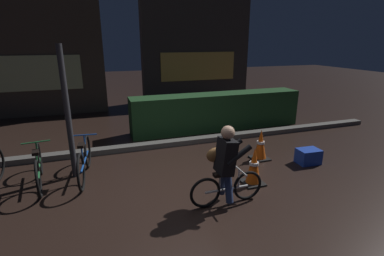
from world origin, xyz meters
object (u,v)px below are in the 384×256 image
traffic_cone_near (254,167)px  traffic_cone_far (261,145)px  cyclist (225,165)px  street_post (68,114)px  parked_bike_center_left (84,160)px  blue_crate (308,156)px  parked_bike_left_mid (39,167)px

traffic_cone_near → traffic_cone_far: traffic_cone_near is taller
traffic_cone_near → cyclist: cyclist is taller
street_post → parked_bike_center_left: (0.19, -0.11, -0.84)m
blue_crate → cyclist: 2.43m
parked_bike_left_mid → parked_bike_center_left: parked_bike_center_left is taller
traffic_cone_near → cyclist: (-0.74, -0.41, 0.31)m
street_post → traffic_cone_near: bearing=-23.8°
cyclist → blue_crate: bearing=19.9°
parked_bike_left_mid → cyclist: cyclist is taller
parked_bike_center_left → cyclist: size_ratio=1.29×
traffic_cone_near → traffic_cone_far: 1.14m
street_post → cyclist: street_post is taller
parked_bike_center_left → blue_crate: (4.27, -0.79, -0.19)m
traffic_cone_far → cyclist: bearing=-137.5°
parked_bike_left_mid → parked_bike_center_left: 0.74m
parked_bike_center_left → cyclist: 2.60m
street_post → traffic_cone_far: (3.65, -0.39, -0.86)m
traffic_cone_far → blue_crate: traffic_cone_far is taller
parked_bike_left_mid → parked_bike_center_left: bearing=-94.9°
traffic_cone_near → parked_bike_left_mid: bearing=161.6°
parked_bike_center_left → traffic_cone_far: 3.47m
street_post → parked_bike_center_left: street_post is taller
parked_bike_left_mid → traffic_cone_near: (3.50, -1.16, -0.00)m
street_post → traffic_cone_far: size_ratio=3.63×
street_post → blue_crate: size_ratio=5.35×
parked_bike_center_left → cyclist: (2.02, -1.60, 0.29)m
parked_bike_left_mid → blue_crate: 5.07m
parked_bike_left_mid → street_post: bearing=-83.4°
street_post → parked_bike_left_mid: size_ratio=1.54×
traffic_cone_far → cyclist: cyclist is taller
parked_bike_center_left → blue_crate: parked_bike_center_left is taller
street_post → parked_bike_center_left: bearing=-29.5°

